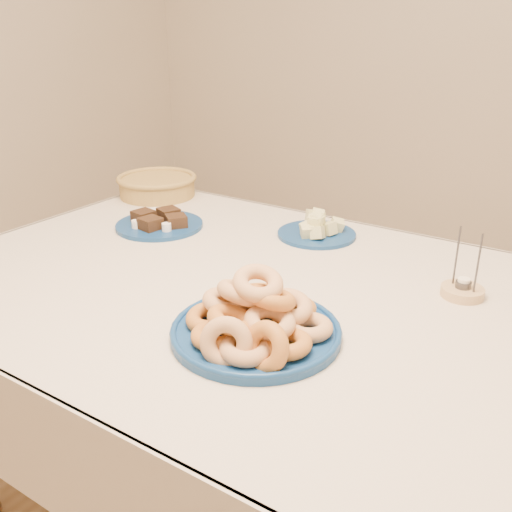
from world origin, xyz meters
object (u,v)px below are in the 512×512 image
object	(u,v)px
dining_table	(267,328)
donut_platter	(255,322)
candle_holder	(462,290)
brownie_plate	(159,223)
wicker_basket	(157,185)
melon_plate	(317,229)

from	to	relation	value
dining_table	donut_platter	bearing A→B (deg)	-63.80
dining_table	candle_holder	distance (m)	0.46
dining_table	candle_holder	size ratio (longest dim) A/B	10.69
brownie_plate	wicker_basket	bearing A→B (deg)	133.41
donut_platter	wicker_basket	distance (m)	1.04
melon_plate	wicker_basket	bearing A→B (deg)	175.26
brownie_plate	wicker_basket	xyz separation A→B (m)	(-0.23, 0.25, 0.03)
melon_plate	brownie_plate	world-z (taller)	melon_plate
melon_plate	candle_holder	xyz separation A→B (m)	(0.45, -0.16, -0.01)
donut_platter	brownie_plate	bearing A→B (deg)	147.55
melon_plate	candle_holder	world-z (taller)	candle_holder
donut_platter	candle_holder	distance (m)	0.50
dining_table	donut_platter	distance (m)	0.27
melon_plate	candle_holder	distance (m)	0.48
brownie_plate	wicker_basket	distance (m)	0.34
dining_table	brownie_plate	world-z (taller)	brownie_plate
wicker_basket	donut_platter	bearing A→B (deg)	-36.99
dining_table	donut_platter	world-z (taller)	donut_platter
brownie_plate	candle_holder	xyz separation A→B (m)	(0.89, 0.03, 0.00)
dining_table	melon_plate	distance (m)	0.40
melon_plate	candle_holder	size ratio (longest dim) A/B	1.83
brownie_plate	wicker_basket	world-z (taller)	wicker_basket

